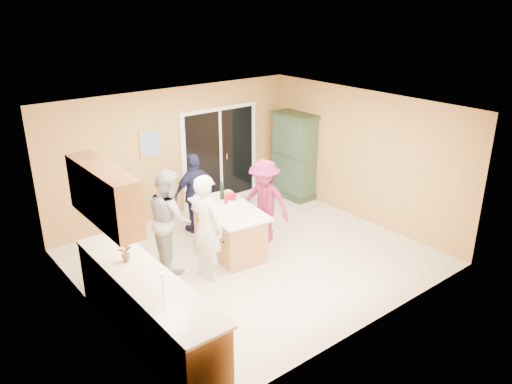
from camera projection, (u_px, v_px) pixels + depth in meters
floor at (253, 257)px, 8.68m from camera, size 5.50×5.50×0.00m
ceiling at (252, 109)px, 7.73m from camera, size 5.50×5.00×0.10m
wall_back at (176, 153)px, 10.03m from camera, size 5.50×0.10×2.60m
wall_front at (373, 242)px, 6.39m from camera, size 5.50×0.10×2.60m
wall_left at (90, 233)px, 6.61m from camera, size 0.10×5.00×2.60m
wall_right at (362, 156)px, 9.80m from camera, size 0.10×5.00×2.60m
left_cabinet_run at (153, 315)px, 6.33m from camera, size 0.65×3.05×1.24m
upper_cabinets at (104, 195)px, 6.36m from camera, size 0.35×1.60×0.75m
sliding_door at (220, 155)px, 10.70m from camera, size 1.90×0.07×2.10m
framed_picture at (151, 143)px, 9.58m from camera, size 0.46×0.04×0.56m
kitchen_island at (229, 231)px, 8.74m from camera, size 1.06×1.69×0.83m
green_hutch at (294, 157)px, 11.02m from camera, size 0.54×1.03×1.89m
woman_white at (206, 227)px, 7.78m from camera, size 0.53×0.70×1.74m
woman_grey at (169, 219)px, 8.13m from camera, size 0.81×0.95×1.70m
woman_navy at (195, 193)px, 9.40m from camera, size 0.92×0.40×1.55m
woman_magenta at (264, 201)px, 9.02m from camera, size 0.91×1.15×1.55m
serving_bowl at (229, 197)px, 8.97m from camera, size 0.36×0.36×0.07m
tulip_vase at (124, 249)px, 6.58m from camera, size 0.23×0.20×0.37m
tumbler_near at (226, 201)px, 8.73m from camera, size 0.08×0.08×0.10m
tumbler_far at (230, 198)px, 8.89m from camera, size 0.09×0.09×0.10m
wine_bottle at (222, 193)px, 8.89m from camera, size 0.08×0.08×0.34m
white_plate at (224, 202)px, 8.83m from camera, size 0.30×0.30×0.02m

